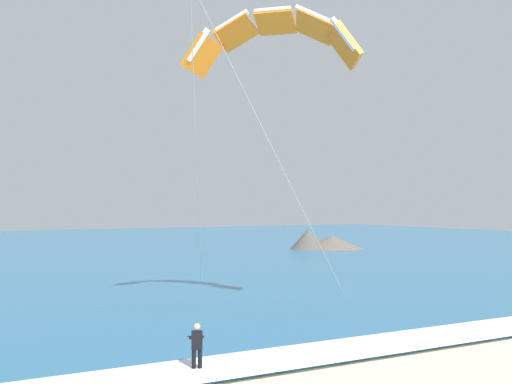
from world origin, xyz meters
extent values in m
cube|color=white|center=(0.00, 12.96, 0.22)|extent=(200.00, 2.82, 0.04)
ellipsoid|color=white|center=(-0.16, 13.08, 0.03)|extent=(0.86, 1.47, 0.05)
cube|color=black|center=(-0.16, 13.31, 0.07)|extent=(0.17, 0.11, 0.04)
cube|color=black|center=(-0.16, 12.84, 0.07)|extent=(0.17, 0.11, 0.04)
cylinder|color=black|center=(-0.25, 13.11, 0.42)|extent=(0.14, 0.14, 0.84)
cylinder|color=black|center=(-0.06, 13.04, 0.42)|extent=(0.14, 0.14, 0.84)
cube|color=black|center=(-0.16, 13.08, 1.14)|extent=(0.39, 0.30, 0.60)
sphere|color=tan|center=(-0.16, 13.08, 1.58)|extent=(0.22, 0.22, 0.22)
cylinder|color=black|center=(-0.28, 13.28, 1.19)|extent=(0.24, 0.51, 0.22)
cylinder|color=black|center=(0.07, 13.17, 1.19)|extent=(0.24, 0.51, 0.22)
cylinder|color=black|center=(-0.04, 13.44, 1.19)|extent=(0.53, 0.21, 0.04)
cube|color=#3F3F42|center=(-0.12, 13.19, 0.92)|extent=(0.14, 0.11, 0.10)
cube|color=orange|center=(9.39, 17.67, 12.97)|extent=(1.55, 2.22, 2.11)
cube|color=white|center=(8.98, 17.25, 13.36)|extent=(0.98, 0.99, 1.65)
cube|color=orange|center=(8.73, 19.21, 14.18)|extent=(2.10, 2.43, 1.72)
cube|color=white|center=(8.31, 18.78, 14.57)|extent=(1.38, 1.34, 1.08)
cube|color=orange|center=(7.46, 20.78, 14.62)|extent=(2.42, 2.42, 0.94)
cube|color=white|center=(7.04, 20.36, 15.01)|extent=(1.51, 1.50, 0.27)
cube|color=orange|center=(5.88, 22.03, 14.18)|extent=(2.43, 2.10, 1.72)
cube|color=white|center=(5.46, 21.61, 14.57)|extent=(1.35, 1.36, 1.08)
cube|color=orange|center=(4.33, 22.67, 12.97)|extent=(2.23, 1.56, 2.11)
cube|color=white|center=(3.92, 22.25, 13.36)|extent=(1.00, 0.97, 1.65)
cylinder|color=#B2B2B7|center=(4.56, 15.55, 7.09)|extent=(9.69, 4.26, 11.79)
cylinder|color=#B2B2B7|center=(2.03, 18.05, 7.09)|extent=(4.63, 9.26, 11.79)
cone|color=#665B51|center=(37.12, 56.41, 0.88)|extent=(8.37, 8.37, 1.76)
cone|color=#56514C|center=(33.84, 56.85, 1.34)|extent=(4.83, 4.83, 2.68)
camera|label=1|loc=(-8.32, -5.42, 5.51)|focal=43.49mm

